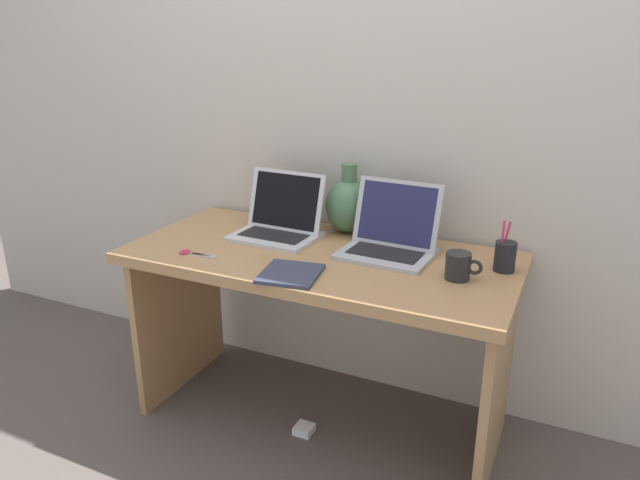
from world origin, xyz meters
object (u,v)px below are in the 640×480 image
laptop_left (280,219)px  green_vase (349,205)px  scissors (191,253)px  notebook_stack (290,274)px  laptop_right (391,235)px  coffee_mug (459,266)px  pen_cup (505,256)px  power_brick (304,429)px

laptop_left → green_vase: size_ratio=1.20×
scissors → notebook_stack: bearing=-3.5°
laptop_right → coffee_mug: (0.27, -0.14, -0.02)m
laptop_left → scissors: size_ratio=2.21×
laptop_left → green_vase: (0.22, 0.15, 0.05)m
laptop_left → coffee_mug: 0.74m
green_vase → laptop_right: bearing=-33.4°
pen_cup → power_brick: 1.00m
coffee_mug → power_brick: coffee_mug is taller
notebook_stack → power_brick: 0.71m
pen_cup → power_brick: bearing=-161.6°
laptop_right → green_vase: bearing=146.6°
coffee_mug → pen_cup: (0.12, 0.13, 0.01)m
green_vase → coffee_mug: bearing=-30.1°
coffee_mug → power_brick: size_ratio=1.69×
laptop_left → scissors: bearing=-121.1°
scissors → power_brick: 0.80m
scissors → power_brick: scissors is taller
notebook_stack → coffee_mug: size_ratio=1.66×
laptop_left → pen_cup: laptop_left is taller
coffee_mug → laptop_right: bearing=152.8°
green_vase → scissors: size_ratio=1.85×
green_vase → pen_cup: bearing=-14.1°
coffee_mug → scissors: bearing=-169.0°
pen_cup → notebook_stack: bearing=-151.8°
laptop_right → notebook_stack: (-0.23, -0.34, -0.06)m
coffee_mug → pen_cup: size_ratio=0.69×
laptop_left → laptop_right: bearing=0.3°
coffee_mug → scissors: (-0.91, -0.18, -0.04)m
green_vase → coffee_mug: size_ratio=2.31×
power_brick → notebook_stack: bearing=-82.5°
notebook_stack → coffee_mug: 0.54m
laptop_right → scissors: laptop_right is taller
pen_cup → laptop_left: bearing=179.6°
notebook_stack → power_brick: notebook_stack is taller
laptop_left → laptop_right: laptop_right is taller
pen_cup → power_brick: size_ratio=2.45×
laptop_right → power_brick: (-0.25, -0.22, -0.76)m
scissors → laptop_right: bearing=26.4°
laptop_right → power_brick: laptop_right is taller
scissors → green_vase: bearing=48.5°
laptop_left → pen_cup: 0.84m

